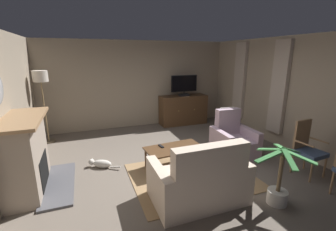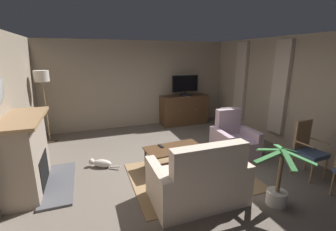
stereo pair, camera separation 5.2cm
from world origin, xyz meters
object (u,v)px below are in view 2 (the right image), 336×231
Objects in this scene: fireplace at (27,156)px; tv_remote at (161,146)px; television at (185,85)px; floor_lamp at (42,84)px; sofa_floral at (199,182)px; armchair_by_fireplace at (233,142)px; potted_plant_leafy_by_curtain at (278,189)px; coffee_table at (174,150)px; side_chair_tucked_against_wall at (308,148)px; tv_cabinet at (184,110)px; cat at (101,163)px.

tv_remote is at bearing 0.88° from fireplace.
floor_lamp is (-3.99, -0.25, 0.22)m from television.
sofa_floral is (-1.48, -3.88, -0.95)m from television.
armchair_by_fireplace reaches higher than tv_remote.
potted_plant_leafy_by_curtain reaches higher than tv_remote.
television is 3.19m from coffee_table.
fireplace is 2.59m from coffee_table.
floor_lamp is (-4.81, 3.56, 0.98)m from side_chair_tucked_against_wall.
potted_plant_leafy_by_curtain is 0.50× the size of floor_lamp.
coffee_table is 0.84× the size of sofa_floral.
tv_cabinet is 3.63m from cat.
coffee_table is at bearing -19.97° from cat.
sofa_floral reaches higher than tv_cabinet.
floor_lamp reaches higher than armchair_by_fireplace.
coffee_table is at bearing -43.73° from floor_lamp.
fireplace is 2.35m from tv_remote.
coffee_table is 0.28m from tv_remote.
cat is (-2.86, 0.44, -0.24)m from armchair_by_fireplace.
sofa_floral is 4.57m from floor_lamp.
fireplace reaches higher than tv_cabinet.
side_chair_tucked_against_wall reaches higher than tv_remote.
fireplace reaches higher than coffee_table.
armchair_by_fireplace is at bearing 76.22° from potted_plant_leafy_by_curtain.
floor_lamp is at bearing 143.46° from side_chair_tucked_against_wall.
side_chair_tucked_against_wall reaches higher than potted_plant_leafy_by_curtain.
coffee_table is 1.97× the size of cat.
floor_lamp reaches higher than fireplace.
sofa_floral reaches higher than potted_plant_leafy_by_curtain.
tv_remote is at bearing -17.53° from cat.
television is at bearing 102.17° from side_chair_tucked_against_wall.
sofa_floral is at bearing -26.95° from fireplace.
tv_cabinet is 1.75× the size of television.
coffee_table is 1.46m from armchair_by_fireplace.
tv_cabinet is 2.52× the size of cat.
potted_plant_leafy_by_curtain is at bearing -23.31° from sofa_floral.
sofa_floral is at bearing -110.81° from television.
coffee_table is (-1.42, -2.76, -0.06)m from tv_cabinet.
sofa_floral is (-1.48, -3.94, -0.11)m from tv_cabinet.
side_chair_tucked_against_wall reaches higher than tv_cabinet.
tv_remote is 1.70m from armchair_by_fireplace.
side_chair_tucked_against_wall is at bearing -77.99° from tv_cabinet.
floor_lamp is (-4.02, 2.38, 1.19)m from armchair_by_fireplace.
tv_cabinet reaches higher than potted_plant_leafy_by_curtain.
coffee_table is 3.72m from floor_lamp.
floor_lamp reaches higher than side_chair_tucked_against_wall.
coffee_table is at bearing -177.22° from armchair_by_fireplace.
floor_lamp is at bearing -176.43° from television.
fireplace is 1.35m from cat.
television is at bearing 84.94° from potted_plant_leafy_by_curtain.
floor_lamp reaches higher than tv_cabinet.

